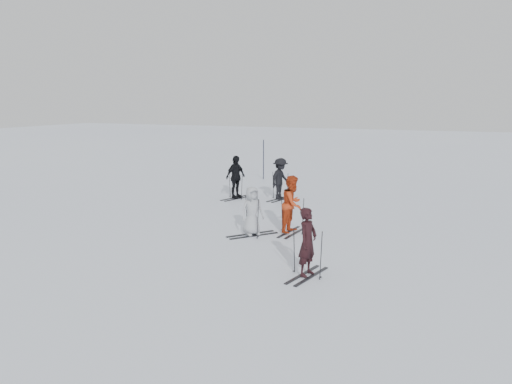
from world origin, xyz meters
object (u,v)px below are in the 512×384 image
skier_red (293,205)px  skier_grey (252,212)px  piste_marker (264,160)px  skier_uphill_far (280,179)px  skier_uphill_left (236,178)px  skier_near_dark (308,243)px

skier_red → skier_grey: 1.36m
skier_red → skier_grey: size_ratio=1.20×
skier_grey → piste_marker: size_ratio=0.72×
skier_uphill_far → piste_marker: bearing=43.4°
skier_uphill_left → piste_marker: 5.67m
skier_red → skier_grey: skier_red is taller
skier_near_dark → skier_red: 4.11m
skier_near_dark → skier_uphill_far: 9.71m
skier_grey → piste_marker: (-4.05, 10.92, 0.30)m
skier_uphill_left → piste_marker: bearing=28.7°
skier_uphill_far → piste_marker: (-2.84, 5.02, 0.18)m
skier_uphill_far → skier_grey: bearing=-154.4°
skier_near_dark → piste_marker: (-6.82, 13.87, 0.23)m
skier_near_dark → skier_uphill_far: skier_uphill_far is taller
skier_grey → skier_uphill_left: 6.17m
skier_near_dark → skier_uphill_far: (-3.98, 8.85, 0.05)m
skier_near_dark → skier_uphill_left: (-5.87, 8.29, 0.09)m
skier_uphill_left → piste_marker: size_ratio=0.87×
skier_uphill_left → skier_uphill_far: 1.98m
skier_red → skier_uphill_left: bearing=48.6°
skier_red → skier_uphill_far: 5.60m
skier_near_dark → skier_uphill_left: 10.16m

